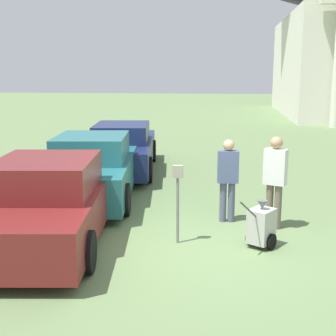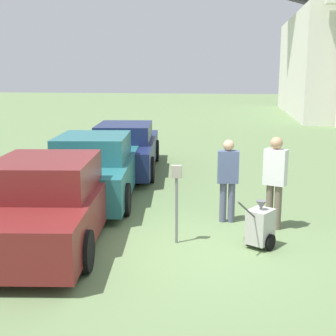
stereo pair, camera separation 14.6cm
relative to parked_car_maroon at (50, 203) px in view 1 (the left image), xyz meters
name	(u,v)px [view 1 (the left image)]	position (x,y,z in m)	size (l,w,h in m)	color
ground_plane	(195,249)	(2.64, -0.17, -0.70)	(120.00, 120.00, 0.00)	#607A4C
parked_car_maroon	(50,203)	(0.00, 0.00, 0.00)	(2.45, 4.97, 1.53)	maroon
parked_car_teal	(94,169)	(0.00, 2.88, 0.02)	(2.37, 4.85, 1.56)	#23666B
parked_car_navy	(123,149)	(0.00, 6.11, 0.00)	(2.38, 5.34, 1.48)	#19234C
parking_meter	(178,190)	(2.32, 0.11, 0.29)	(0.18, 0.09, 1.42)	slate
person_worker	(228,176)	(3.20, 1.45, 0.27)	(0.43, 0.24, 1.70)	#515670
person_supervisor	(275,176)	(4.10, 1.15, 0.34)	(0.47, 0.37, 1.81)	#665B4C
equipment_cart	(261,226)	(3.79, 0.08, -0.31)	(0.70, 0.94, 1.00)	#B2B2AD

